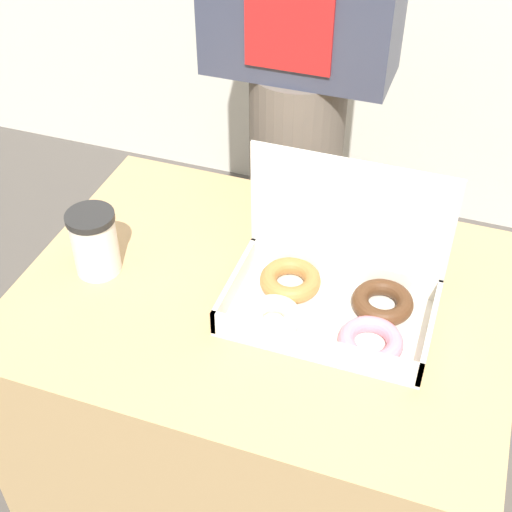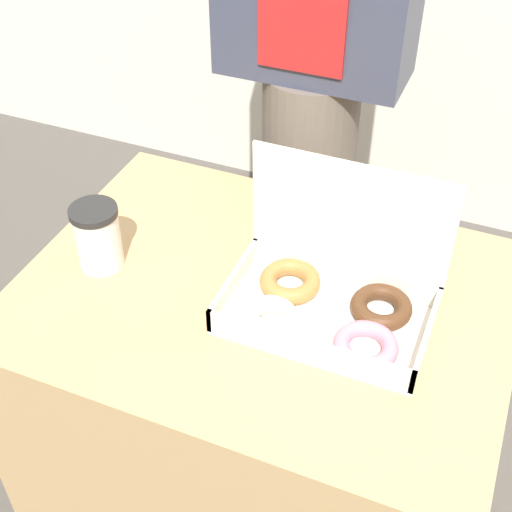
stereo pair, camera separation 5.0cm
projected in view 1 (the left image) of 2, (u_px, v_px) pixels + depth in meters
The scene contains 5 objects.
ground_plane at pixel (263, 512), 1.68m from camera, with size 14.00×14.00×0.00m, color #4C4742.
table at pixel (264, 420), 1.44m from camera, with size 0.83×0.61×0.72m.
donut_box at pixel (332, 293), 1.15m from camera, with size 0.33×0.23×0.25m.
coffee_cup at pixel (94, 242), 1.22m from camera, with size 0.08×0.08×0.12m.
person_customer at pixel (301, 42), 1.51m from camera, with size 0.40×0.23×1.64m.
Camera 1 is at (0.28, -0.84, 1.55)m, focal length 50.00 mm.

